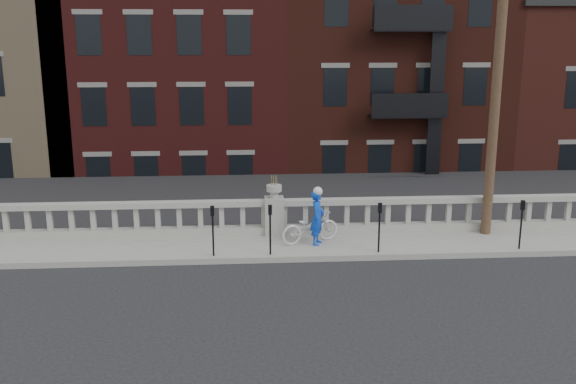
{
  "coord_description": "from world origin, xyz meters",
  "views": [
    {
      "loc": [
        -0.82,
        -13.98,
        5.8
      ],
      "look_at": [
        0.35,
        3.2,
        1.59
      ],
      "focal_mm": 40.0,
      "sensor_mm": 36.0,
      "label": 1
    }
  ],
  "objects": [
    {
      "name": "ground",
      "position": [
        0.0,
        0.0,
        0.0
      ],
      "size": [
        120.0,
        120.0,
        0.0
      ],
      "primitive_type": "plane",
      "color": "black",
      "rests_on": "ground"
    },
    {
      "name": "sidewalk",
      "position": [
        0.0,
        3.0,
        0.07
      ],
      "size": [
        32.0,
        2.2,
        0.15
      ],
      "primitive_type": "cube",
      "color": "gray",
      "rests_on": "ground"
    },
    {
      "name": "balustrade",
      "position": [
        0.0,
        3.95,
        0.64
      ],
      "size": [
        28.0,
        0.34,
        1.03
      ],
      "color": "gray",
      "rests_on": "sidewalk"
    },
    {
      "name": "planter_pedestal",
      "position": [
        0.0,
        3.95,
        0.83
      ],
      "size": [
        0.55,
        0.55,
        1.76
      ],
      "color": "gray",
      "rests_on": "sidewalk"
    },
    {
      "name": "lower_level",
      "position": [
        0.56,
        23.04,
        2.63
      ],
      "size": [
        80.0,
        44.0,
        20.8
      ],
      "color": "#605E59",
      "rests_on": "ground"
    },
    {
      "name": "utility_pole",
      "position": [
        6.2,
        3.6,
        5.24
      ],
      "size": [
        1.6,
        0.28,
        10.0
      ],
      "color": "#422D1E",
      "rests_on": "sidewalk"
    },
    {
      "name": "parking_meter_b",
      "position": [
        -1.69,
        2.15,
        1.0
      ],
      "size": [
        0.1,
        0.09,
        1.36
      ],
      "color": "black",
      "rests_on": "sidewalk"
    },
    {
      "name": "parking_meter_c",
      "position": [
        -0.19,
        2.15,
        1.0
      ],
      "size": [
        0.1,
        0.09,
        1.36
      ],
      "color": "black",
      "rests_on": "sidewalk"
    },
    {
      "name": "parking_meter_d",
      "position": [
        2.71,
        2.15,
        1.0
      ],
      "size": [
        0.1,
        0.09,
        1.36
      ],
      "color": "black",
      "rests_on": "sidewalk"
    },
    {
      "name": "parking_meter_e",
      "position": [
        6.59,
        2.15,
        1.0
      ],
      "size": [
        0.1,
        0.09,
        1.36
      ],
      "color": "black",
      "rests_on": "sidewalk"
    },
    {
      "name": "bicycle",
      "position": [
        0.96,
        3.12,
        0.6
      ],
      "size": [
        1.82,
        1.19,
        0.9
      ],
      "primitive_type": "imported",
      "rotation": [
        0.0,
        0.0,
        1.94
      ],
      "color": "silver",
      "rests_on": "sidewalk"
    },
    {
      "name": "cyclist",
      "position": [
        1.15,
        2.95,
        0.91
      ],
      "size": [
        0.54,
        0.65,
        1.53
      ],
      "primitive_type": "imported",
      "rotation": [
        0.0,
        0.0,
        1.2
      ],
      "color": "blue",
      "rests_on": "sidewalk"
    }
  ]
}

